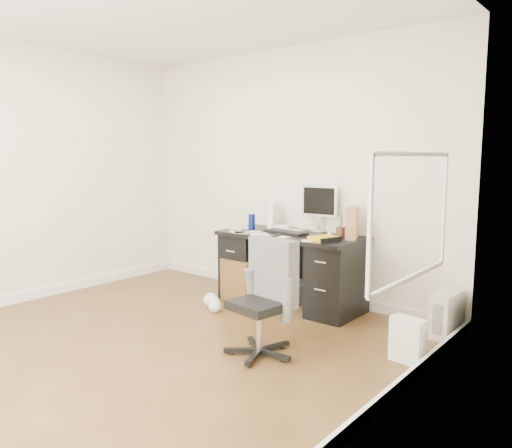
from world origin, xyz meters
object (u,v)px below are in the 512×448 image
at_px(keyboard, 286,232).
at_px(office_chair, 260,299).
at_px(pc_tower, 447,314).
at_px(desk, 291,267).
at_px(lcd_monitor, 320,209).
at_px(wicker_basket, 250,280).

height_order(keyboard, office_chair, office_chair).
bearing_deg(keyboard, pc_tower, 9.81).
xyz_separation_m(desk, pc_tower, (1.56, 0.11, -0.21)).
height_order(lcd_monitor, office_chair, lcd_monitor).
height_order(desk, pc_tower, desk).
distance_m(desk, office_chair, 1.37).
distance_m(lcd_monitor, pc_tower, 1.61).
relative_size(lcd_monitor, wicker_basket, 1.10).
distance_m(keyboard, office_chair, 1.41).
distance_m(lcd_monitor, keyboard, 0.43).
height_order(pc_tower, wicker_basket, wicker_basket).
xyz_separation_m(keyboard, wicker_basket, (-0.37, -0.13, -0.54)).
distance_m(office_chair, pc_tower, 1.69).
bearing_deg(desk, wicker_basket, -160.26).
height_order(keyboard, pc_tower, keyboard).
bearing_deg(lcd_monitor, keyboard, -134.18).
relative_size(keyboard, pc_tower, 1.23).
xyz_separation_m(desk, keyboard, (-0.05, -0.02, 0.36)).
bearing_deg(lcd_monitor, wicker_basket, -150.30).
relative_size(office_chair, pc_tower, 2.35).
relative_size(desk, wicker_basket, 3.31).
bearing_deg(desk, lcd_monitor, 55.79).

